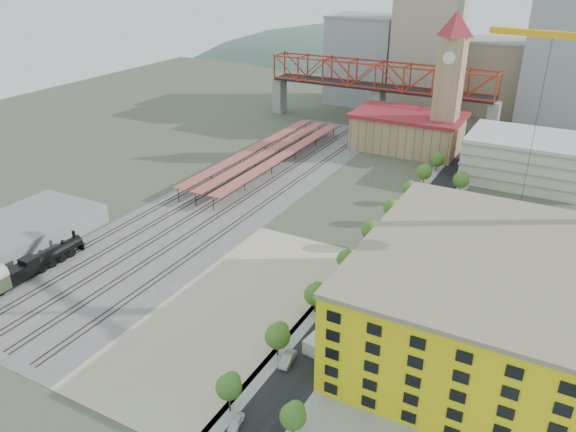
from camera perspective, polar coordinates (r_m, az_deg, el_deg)
The scene contains 31 objects.
ground at distance 135.56m, azimuth 3.37°, elevation -3.16°, with size 400.00×400.00×0.00m, color #474C38.
ballast_strip at distance 165.36m, azimuth -5.34°, elevation 2.23°, with size 36.00×165.00×0.06m, color #605E59.
dirt_lot at distance 113.77m, azimuth -5.38°, elevation -9.33°, with size 28.00×67.00×0.06m, color tan.
street_asphalt at distance 143.25m, azimuth 11.76°, elevation -2.02°, with size 12.00×170.00×0.06m, color black.
sidewalk_west at distance 144.65m, azimuth 9.69°, elevation -1.56°, with size 3.00×170.00×0.04m, color gray.
sidewalk_east at distance 142.07m, azimuth 13.87°, elevation -2.49°, with size 3.00×170.00×0.04m, color gray.
construction_pad at distance 109.52m, azimuth 20.86°, elevation -12.70°, with size 50.00×90.00×0.06m, color gray.
rail_tracks at distance 166.25m, azimuth -5.86°, elevation 2.38°, with size 26.56×160.00×0.18m.
platform_canopies at distance 188.19m, azimuth -2.05°, elevation 6.52°, with size 16.00×80.00×4.12m.
station_hall at distance 206.39m, azimuth 12.04°, elevation 8.46°, with size 38.00×24.00×13.10m.
clock_tower at distance 196.29m, azimuth 16.16°, elevation 13.82°, with size 12.00×12.00×52.00m.
parking_garage at distance 187.98m, azimuth 22.94°, elevation 5.44°, with size 34.00×26.00×14.00m, color silver.
truss_bridge at distance 230.69m, azimuth 9.22°, elevation 13.56°, with size 94.00×9.60×25.60m.
construction_building at distance 104.45m, azimuth 20.02°, elevation -8.25°, with size 44.60×50.60×18.80m.
warehouse at distance 152.83m, azimuth -24.91°, elevation -1.15°, with size 22.00×32.00×5.00m, color gray.
street_trees at distance 134.74m, azimuth 10.46°, elevation -3.76°, with size 15.40×124.40×8.00m.
skyline at distance 257.69m, azimuth 19.26°, elevation 14.62°, with size 133.00×46.00×60.00m.
distant_hills at distance 395.62m, azimuth 25.69°, elevation 1.30°, with size 647.00×264.00×227.00m.
locomotive at distance 136.55m, azimuth -23.57°, elevation -4.14°, with size 3.08×23.80×5.95m.
site_trailer_a at distance 104.13m, azimuth 3.65°, elevation -12.06°, with size 2.64×10.02×2.74m, color silver.
site_trailer_b at distance 109.37m, azimuth 5.23°, elevation -10.09°, with size 2.55×9.69×2.65m, color silver.
site_trailer_c at distance 120.40m, azimuth 7.95°, elevation -6.61°, with size 2.56×9.75×2.67m, color silver.
site_trailer_d at distance 120.67m, azimuth 8.01°, elevation -6.50°, with size 2.68×10.18×2.79m, color silver.
car_0 at distance 89.67m, azimuth -5.30°, elevation -20.18°, with size 1.56×3.88×1.32m, color white.
car_1 at distance 99.72m, azimuth -0.05°, elevation -14.36°, with size 1.71×4.89×1.61m, color #97989C.
car_2 at distance 123.80m, azimuth 7.09°, elevation -5.93°, with size 2.30×4.99×1.39m, color black.
car_3 at distance 141.35m, azimuth 10.30°, elevation -1.94°, with size 2.18×5.37×1.56m, color #1B1D4F.
car_4 at distance 100.74m, azimuth 4.26°, elevation -13.98°, with size 1.87×4.65×1.59m, color silver.
car_5 at distance 127.62m, azimuth 10.72°, elevation -5.17°, with size 1.53×4.38×1.44m, color gray.
car_6 at distance 133.07m, azimuth 11.61°, elevation -3.91°, with size 2.38×5.17×1.44m, color black.
car_7 at distance 166.66m, azimuth 15.63°, elevation 1.80°, with size 1.97×4.84×1.40m, color navy.
Camera 1 is at (49.61, -108.49, 64.39)m, focal length 35.00 mm.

